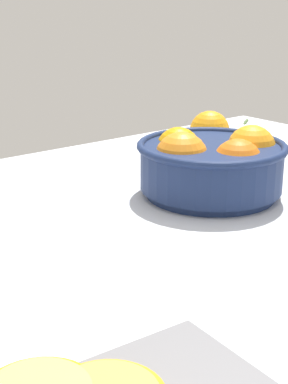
# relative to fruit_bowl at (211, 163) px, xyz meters

# --- Properties ---
(ground_plane) EXTENTS (1.41, 0.88, 0.03)m
(ground_plane) POSITION_rel_fruit_bowl_xyz_m (-0.16, -0.02, -0.07)
(ground_plane) COLOR silver
(fruit_bowl) EXTENTS (0.24, 0.24, 0.11)m
(fruit_bowl) POSITION_rel_fruit_bowl_xyz_m (0.00, 0.00, 0.00)
(fruit_bowl) COLOR navy
(fruit_bowl) RESTS_ON ground_plane
(loose_orange_0) EXTENTS (0.08, 0.08, 0.08)m
(loose_orange_0) POSITION_rel_fruit_bowl_xyz_m (0.20, 0.21, -0.01)
(loose_orange_0) COLOR orange
(loose_orange_0) RESTS_ON ground_plane
(herb_sprig_1) EXTENTS (0.05, 0.04, 0.01)m
(herb_sprig_1) POSITION_rel_fruit_bowl_xyz_m (0.48, 0.35, -0.05)
(herb_sprig_1) COLOR #56763E
(herb_sprig_1) RESTS_ON ground_plane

